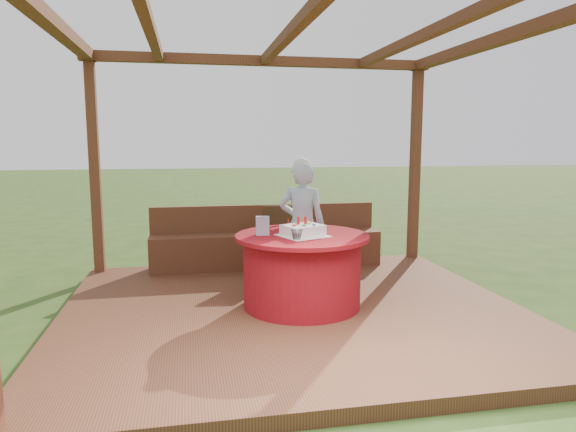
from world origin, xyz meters
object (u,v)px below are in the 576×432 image
(chair, at_px, (279,238))
(elderly_woman, at_px, (302,223))
(table, at_px, (302,270))
(birthday_cake, at_px, (303,230))
(gift_bag, at_px, (263,226))
(bench, at_px, (267,246))
(drinking_glass, at_px, (297,234))

(chair, relative_size, elderly_woman, 0.57)
(table, xyz_separation_m, elderly_woman, (0.15, 0.68, 0.36))
(table, bearing_deg, birthday_cake, -97.96)
(chair, height_order, gift_bag, gift_bag)
(birthday_cake, relative_size, gift_bag, 2.93)
(table, bearing_deg, elderly_woman, 77.45)
(chair, xyz_separation_m, elderly_woman, (0.15, -0.65, 0.28))
(table, relative_size, birthday_cake, 2.46)
(bench, height_order, chair, chair)
(elderly_woman, xyz_separation_m, birthday_cake, (-0.16, -0.76, 0.05))
(bench, xyz_separation_m, chair, (0.09, -0.38, 0.19))
(drinking_glass, bearing_deg, elderly_woman, 74.52)
(gift_bag, relative_size, drinking_glass, 1.66)
(bench, xyz_separation_m, birthday_cake, (0.08, -1.79, 0.52))
(elderly_woman, bearing_deg, birthday_cake, -102.09)
(table, distance_m, birthday_cake, 0.42)
(birthday_cake, height_order, drinking_glass, birthday_cake)
(chair, distance_m, drinking_glass, 1.63)
(elderly_woman, relative_size, birthday_cake, 2.72)
(birthday_cake, xyz_separation_m, drinking_glass, (-0.10, -0.19, -0.00))
(chair, height_order, drinking_glass, chair)
(bench, xyz_separation_m, drinking_glass, (-0.02, -1.97, 0.51))
(table, distance_m, elderly_woman, 0.79)
(chair, height_order, elderly_woman, elderly_woman)
(table, distance_m, drinking_glass, 0.50)
(gift_bag, bearing_deg, table, -3.24)
(drinking_glass, bearing_deg, chair, 86.04)
(table, bearing_deg, drinking_glass, -112.71)
(birthday_cake, distance_m, drinking_glass, 0.21)
(table, xyz_separation_m, drinking_glass, (-0.11, -0.26, 0.41))
(table, height_order, gift_bag, gift_bag)
(birthday_cake, bearing_deg, table, 82.04)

